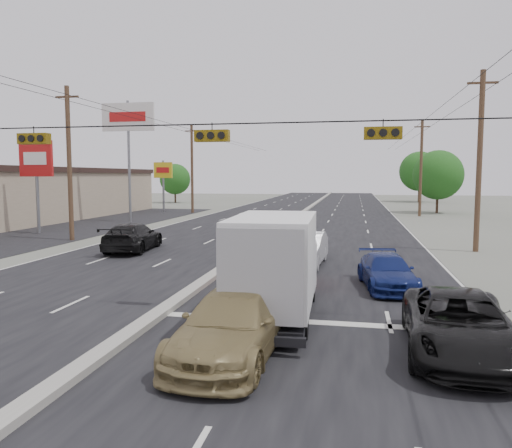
# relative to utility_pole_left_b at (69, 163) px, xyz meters

# --- Properties ---
(ground) EXTENTS (200.00, 200.00, 0.00)m
(ground) POSITION_rel_utility_pole_left_b_xyz_m (12.50, -15.00, -5.11)
(ground) COLOR #606356
(ground) RESTS_ON ground
(road_surface) EXTENTS (20.00, 160.00, 0.02)m
(road_surface) POSITION_rel_utility_pole_left_b_xyz_m (12.50, 15.00, -5.11)
(road_surface) COLOR black
(road_surface) RESTS_ON ground
(center_median) EXTENTS (0.50, 160.00, 0.20)m
(center_median) POSITION_rel_utility_pole_left_b_xyz_m (12.50, 15.00, -5.01)
(center_median) COLOR gray
(center_median) RESTS_ON ground
(parking_lot) EXTENTS (10.00, 42.00, 0.02)m
(parking_lot) POSITION_rel_utility_pole_left_b_xyz_m (-4.50, 10.00, -5.11)
(parking_lot) COLOR black
(parking_lot) RESTS_ON ground
(utility_pole_left_b) EXTENTS (1.60, 0.30, 10.00)m
(utility_pole_left_b) POSITION_rel_utility_pole_left_b_xyz_m (0.00, 0.00, 0.00)
(utility_pole_left_b) COLOR #422D1E
(utility_pole_left_b) RESTS_ON ground
(utility_pole_left_c) EXTENTS (1.60, 0.30, 10.00)m
(utility_pole_left_c) POSITION_rel_utility_pole_left_b_xyz_m (0.00, 25.00, 0.00)
(utility_pole_left_c) COLOR #422D1E
(utility_pole_left_c) RESTS_ON ground
(utility_pole_right_b) EXTENTS (1.60, 0.30, 10.00)m
(utility_pole_right_b) POSITION_rel_utility_pole_left_b_xyz_m (25.00, 0.00, 0.00)
(utility_pole_right_b) COLOR #422D1E
(utility_pole_right_b) RESTS_ON ground
(utility_pole_right_c) EXTENTS (1.60, 0.30, 10.00)m
(utility_pole_right_c) POSITION_rel_utility_pole_left_b_xyz_m (25.00, 25.00, 0.00)
(utility_pole_right_c) COLOR #422D1E
(utility_pole_right_c) RESTS_ON ground
(traffic_signals) EXTENTS (25.00, 0.30, 0.54)m
(traffic_signals) POSITION_rel_utility_pole_left_b_xyz_m (13.90, -15.00, 0.39)
(traffic_signals) COLOR black
(traffic_signals) RESTS_ON ground
(pole_sign_mid) EXTENTS (2.60, 0.25, 7.00)m
(pole_sign_mid) POSITION_rel_utility_pole_left_b_xyz_m (-4.50, 3.00, 0.01)
(pole_sign_mid) COLOR slate
(pole_sign_mid) RESTS_ON ground
(pole_sign_billboard) EXTENTS (5.00, 0.25, 11.00)m
(pole_sign_billboard) POSITION_rel_utility_pole_left_b_xyz_m (-2.00, 13.00, 3.76)
(pole_sign_billboard) COLOR slate
(pole_sign_billboard) RESTS_ON ground
(pole_sign_far) EXTENTS (2.20, 0.25, 6.00)m
(pole_sign_far) POSITION_rel_utility_pole_left_b_xyz_m (-3.50, 25.00, -0.70)
(pole_sign_far) COLOR slate
(pole_sign_far) RESTS_ON ground
(tree_left_far) EXTENTS (4.80, 4.80, 6.12)m
(tree_left_far) POSITION_rel_utility_pole_left_b_xyz_m (-9.50, 45.00, -1.39)
(tree_left_far) COLOR #382619
(tree_left_far) RESTS_ON ground
(tree_right_mid) EXTENTS (5.60, 5.60, 7.14)m
(tree_right_mid) POSITION_rel_utility_pole_left_b_xyz_m (27.50, 30.00, -0.77)
(tree_right_mid) COLOR #382619
(tree_right_mid) RESTS_ON ground
(tree_right_far) EXTENTS (6.40, 6.40, 8.16)m
(tree_right_far) POSITION_rel_utility_pole_left_b_xyz_m (28.50, 55.00, -0.15)
(tree_right_far) COLOR #382619
(tree_right_far) RESTS_ON ground
(box_truck) EXTENTS (2.36, 6.23, 3.13)m
(box_truck) POSITION_rel_utility_pole_left_b_xyz_m (16.00, -15.23, -3.50)
(box_truck) COLOR black
(box_truck) RESTS_ON ground
(tan_sedan) EXTENTS (2.41, 5.35, 1.52)m
(tan_sedan) POSITION_rel_utility_pole_left_b_xyz_m (15.50, -18.52, -4.35)
(tan_sedan) COLOR olive
(tan_sedan) RESTS_ON ground
(red_sedan) EXTENTS (1.66, 4.54, 1.49)m
(red_sedan) POSITION_rel_utility_pole_left_b_xyz_m (15.50, -10.98, -4.36)
(red_sedan) COLOR #B1130A
(red_sedan) RESTS_ON ground
(black_suv) EXTENTS (2.70, 5.41, 1.47)m
(black_suv) POSITION_rel_utility_pole_left_b_xyz_m (20.74, -17.45, -4.37)
(black_suv) COLOR black
(black_suv) RESTS_ON ground
(queue_car_a) EXTENTS (1.95, 4.13, 1.37)m
(queue_car_a) POSITION_rel_utility_pole_left_b_xyz_m (15.27, -2.75, -4.42)
(queue_car_a) COLOR black
(queue_car_a) RESTS_ON ground
(queue_car_b) EXTENTS (1.93, 4.84, 1.56)m
(queue_car_b) POSITION_rel_utility_pole_left_b_xyz_m (16.00, -6.28, -4.33)
(queue_car_b) COLOR silver
(queue_car_b) RESTS_ON ground
(queue_car_d) EXTENTS (2.36, 4.57, 1.27)m
(queue_car_d) POSITION_rel_utility_pole_left_b_xyz_m (19.50, -10.54, -4.47)
(queue_car_d) COLOR navy
(queue_car_d) RESTS_ON ground
(oncoming_near) EXTENTS (2.75, 5.63, 1.58)m
(oncoming_near) POSITION_rel_utility_pole_left_b_xyz_m (5.98, -3.60, -4.32)
(oncoming_near) COLOR black
(oncoming_near) RESTS_ON ground
(oncoming_far) EXTENTS (3.06, 5.76, 1.54)m
(oncoming_far) POSITION_rel_utility_pole_left_b_xyz_m (11.10, 5.53, -4.34)
(oncoming_far) COLOR #97999E
(oncoming_far) RESTS_ON ground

